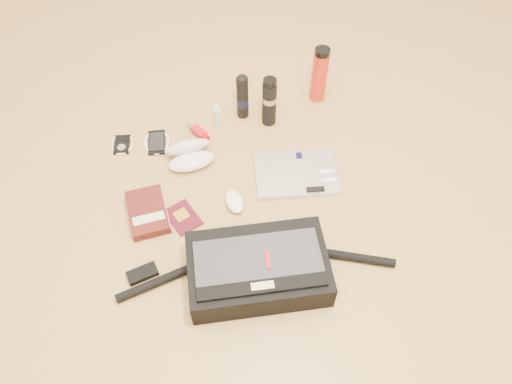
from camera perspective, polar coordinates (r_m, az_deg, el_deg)
ground at (r=1.83m, az=-0.71°, el=-2.31°), size 4.00×4.00×0.00m
messenger_bag at (r=1.64m, az=0.15°, el=-8.77°), size 0.93×0.35×0.13m
laptop at (r=1.93m, az=4.72°, el=2.08°), size 0.36×0.29×0.03m
book at (r=1.85m, az=-12.23°, el=-2.26°), size 0.14×0.21×0.04m
passport at (r=1.83m, az=-8.35°, el=-2.87°), size 0.13×0.16×0.01m
mouse at (r=1.84m, az=-2.48°, el=-1.10°), size 0.06×0.11×0.03m
sunglasses_case at (r=1.97m, az=-7.62°, el=4.30°), size 0.18×0.15×0.11m
ipod at (r=2.10m, az=-15.06°, el=5.26°), size 0.11×0.11×0.01m
phone at (r=2.08m, az=-11.27°, el=5.59°), size 0.12×0.14×0.01m
inhaler at (r=2.08m, az=-6.60°, el=6.84°), size 0.07×0.12×0.03m
spray_bottle at (r=2.08m, az=-4.38°, el=8.58°), size 0.04×0.04×0.11m
aerosol_can at (r=2.08m, az=-1.56°, el=10.86°), size 0.05×0.05×0.21m
thermos_black at (r=2.05m, az=1.53°, el=10.30°), size 0.07×0.07×0.23m
thermos_red at (r=2.17m, az=7.26°, el=13.16°), size 0.09×0.09×0.26m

